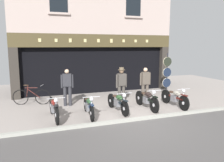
# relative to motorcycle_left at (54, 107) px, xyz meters

# --- Properties ---
(ground) EXTENTS (21.08, 22.00, 0.18)m
(ground) POSITION_rel_motorcycle_left_xyz_m (2.83, -2.28, -0.47)
(ground) COLOR #9E948D
(shop_facade) EXTENTS (9.38, 4.42, 6.86)m
(shop_facade) POSITION_rel_motorcycle_left_xyz_m (2.83, 5.68, 1.37)
(shop_facade) COLOR black
(shop_facade) RESTS_ON ground
(motorcycle_left) EXTENTS (0.62, 2.06, 0.94)m
(motorcycle_left) POSITION_rel_motorcycle_left_xyz_m (0.00, 0.00, 0.00)
(motorcycle_left) COLOR black
(motorcycle_left) RESTS_ON ground
(motorcycle_center_left) EXTENTS (0.62, 1.94, 0.90)m
(motorcycle_center_left) POSITION_rel_motorcycle_left_xyz_m (1.28, -0.12, -0.02)
(motorcycle_center_left) COLOR black
(motorcycle_center_left) RESTS_ON ground
(motorcycle_center) EXTENTS (0.62, 1.98, 0.90)m
(motorcycle_center) POSITION_rel_motorcycle_left_xyz_m (2.54, 0.02, -0.02)
(motorcycle_center) COLOR black
(motorcycle_center) RESTS_ON ground
(motorcycle_center_right) EXTENTS (0.62, 1.99, 0.92)m
(motorcycle_center_right) POSITION_rel_motorcycle_left_xyz_m (3.87, 0.02, -0.01)
(motorcycle_center_right) COLOR black
(motorcycle_center_right) RESTS_ON ground
(motorcycle_right) EXTENTS (0.62, 1.97, 0.92)m
(motorcycle_right) POSITION_rel_motorcycle_left_xyz_m (5.19, -0.12, -0.01)
(motorcycle_right) COLOR black
(motorcycle_right) RESTS_ON ground
(salesman_left) EXTENTS (0.55, 0.29, 1.65)m
(salesman_left) POSITION_rel_motorcycle_left_xyz_m (0.77, 1.69, 0.48)
(salesman_left) COLOR #2D2D33
(salesman_left) RESTS_ON ground
(shopkeeper_center) EXTENTS (0.56, 0.35, 1.68)m
(shopkeeper_center) POSITION_rel_motorcycle_left_xyz_m (3.26, 1.38, 0.50)
(shopkeeper_center) COLOR #47423D
(shopkeeper_center) RESTS_ON ground
(salesman_right) EXTENTS (0.56, 0.26, 1.63)m
(salesman_right) POSITION_rel_motorcycle_left_xyz_m (4.49, 1.33, 0.47)
(salesman_right) COLOR brown
(salesman_right) RESTS_ON ground
(tyre_sign_pole) EXTENTS (0.52, 0.06, 2.29)m
(tyre_sign_pole) POSITION_rel_motorcycle_left_xyz_m (6.16, 1.99, 0.82)
(tyre_sign_pole) COLOR #232328
(tyre_sign_pole) RESTS_ON ground
(advert_board_near) EXTENTS (0.65, 0.03, 1.00)m
(advert_board_near) POSITION_rel_motorcycle_left_xyz_m (0.59, 4.10, 1.48)
(advert_board_near) COLOR silver
(leaning_bicycle) EXTENTS (1.66, 0.66, 0.95)m
(leaning_bicycle) POSITION_rel_motorcycle_left_xyz_m (-0.76, 2.49, -0.06)
(leaning_bicycle) COLOR black
(leaning_bicycle) RESTS_ON ground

